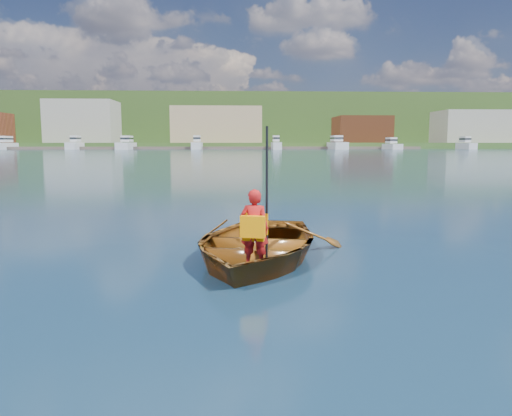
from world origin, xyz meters
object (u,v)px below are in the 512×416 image
at_px(rowboat, 256,244).
at_px(child_paddler, 255,228).
at_px(marina_yachts, 218,145).
at_px(dock, 242,148).

height_order(rowboat, child_paddler, child_paddler).
bearing_deg(marina_yachts, rowboat, -88.05).
relative_size(child_paddler, dock, 0.01).
xyz_separation_m(child_paddler, marina_yachts, (-4.82, 144.36, 0.79)).
distance_m(rowboat, marina_yachts, 143.54).
bearing_deg(marina_yachts, child_paddler, -88.09).
distance_m(rowboat, dock, 148.17).
xyz_separation_m(rowboat, child_paddler, (-0.05, -0.91, 0.42)).
relative_size(rowboat, dock, 0.03).
height_order(rowboat, dock, dock).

